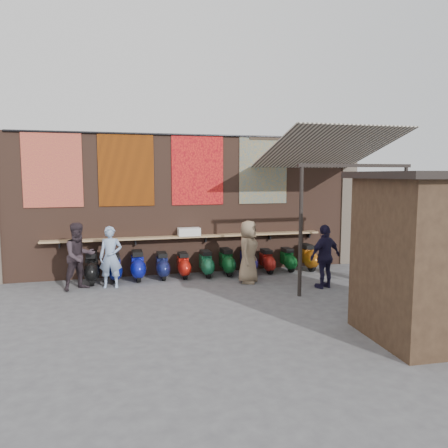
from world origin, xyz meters
name	(u,v)px	position (x,y,z in m)	size (l,w,h in m)	color
ground	(207,296)	(0.00, 0.00, 0.00)	(70.00, 70.00, 0.00)	#474749
brick_wall	(186,204)	(0.00, 2.70, 2.00)	(10.00, 0.40, 4.00)	brown
pier_right	(345,201)	(5.20, 2.70, 2.00)	(0.50, 0.50, 4.00)	#4C4238
eating_counter	(189,237)	(0.00, 2.33, 1.10)	(8.00, 0.32, 0.05)	#9E7A51
shelf_box	(189,232)	(0.00, 2.30, 1.24)	(0.62, 0.31, 0.23)	white
tapestry_redgold	(53,169)	(-3.60, 2.48, 3.00)	(1.50, 0.02, 2.00)	maroon
tapestry_sun	(126,170)	(-1.70, 2.48, 3.00)	(1.50, 0.02, 2.00)	#B84D0A
tapestry_orange	(198,170)	(0.30, 2.48, 3.00)	(1.50, 0.02, 2.00)	red
tapestry_multi	(263,170)	(2.30, 2.48, 3.00)	(1.50, 0.02, 2.00)	#255E87
hang_rail	(187,135)	(0.00, 2.47, 3.98)	(0.06, 0.06, 9.50)	black
scooter_stool_0	(92,268)	(-2.68, 1.97, 0.41)	(0.39, 0.86, 0.82)	black
scooter_stool_1	(115,268)	(-2.09, 1.99, 0.37)	(0.35, 0.78, 0.74)	navy
scooter_stool_2	(138,266)	(-1.48, 2.01, 0.40)	(0.38, 0.84, 0.80)	#0E159A
scooter_stool_3	(162,266)	(-0.81, 1.99, 0.36)	(0.34, 0.76, 0.72)	#131948
scooter_stool_4	(183,265)	(-0.23, 1.97, 0.35)	(0.33, 0.73, 0.69)	#AA160D
scooter_stool_5	(206,264)	(0.42, 1.95, 0.36)	(0.34, 0.76, 0.73)	#18633E
scooter_stool_6	(227,262)	(1.03, 1.98, 0.38)	(0.36, 0.79, 0.75)	#0D451E
scooter_stool_7	(248,260)	(1.70, 2.03, 0.39)	(0.37, 0.81, 0.77)	navy
scooter_stool_8	(267,261)	(2.25, 1.95, 0.34)	(0.32, 0.72, 0.68)	maroon
scooter_stool_9	(288,260)	(2.93, 2.00, 0.34)	(0.32, 0.72, 0.68)	#0B511D
scooter_stool_10	(308,257)	(3.57, 1.98, 0.38)	(0.36, 0.81, 0.77)	#8A470C
diner_left	(111,257)	(-2.19, 1.40, 0.79)	(0.57, 0.38, 1.57)	#829ABE
diner_right	(79,256)	(-2.95, 1.40, 0.84)	(0.82, 0.64, 1.68)	#2E242A
shopper_navy	(325,256)	(3.04, -0.07, 0.81)	(0.95, 0.39, 1.62)	black
shopper_grey	(395,256)	(4.79, -0.46, 0.82)	(1.05, 0.61, 1.63)	slate
shopper_tan	(248,252)	(1.34, 0.97, 0.83)	(0.81, 0.53, 1.66)	#806B51
market_stall	(445,259)	(3.42, -3.64, 1.40)	(2.58, 1.94, 2.80)	black
stall_sign	(411,218)	(3.48, -2.65, 2.03)	(1.20, 0.04, 0.50)	gold
stall_shelf	(409,268)	(3.48, -2.65, 1.02)	(2.15, 0.10, 0.06)	#473321
awning_canvas	(326,149)	(3.50, 0.90, 3.55)	(3.20, 3.40, 0.03)	beige
awning_ledger	(301,139)	(3.50, 2.49, 3.95)	(3.30, 0.08, 0.12)	#33261C
awning_header	(356,165)	(3.50, -0.60, 3.08)	(3.00, 0.08, 0.08)	black
awning_post_left	(301,231)	(2.10, -0.60, 1.55)	(0.09, 0.09, 3.10)	black
awning_post_right	(403,227)	(4.90, -0.60, 1.55)	(0.09, 0.09, 3.10)	black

